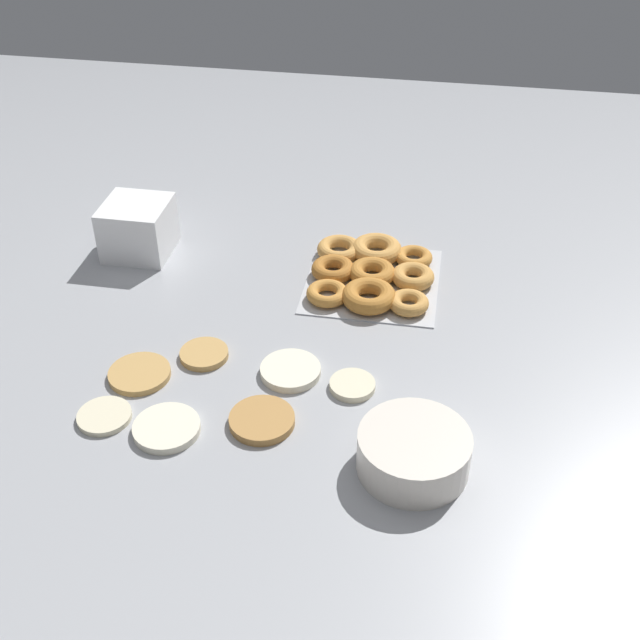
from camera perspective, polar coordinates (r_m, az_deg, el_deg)
ground_plane at (r=1.51m, az=-3.46°, el=-2.75°), size 3.00×3.00×0.00m
pancake_0 at (r=1.37m, az=-4.15°, el=-7.12°), size 0.11×0.11×0.02m
pancake_1 at (r=1.50m, az=-12.71°, el=-3.75°), size 0.11×0.11×0.01m
pancake_2 at (r=1.47m, az=-2.11°, el=-3.62°), size 0.11×0.11×0.02m
pancake_3 at (r=1.38m, az=-10.85°, el=-7.56°), size 0.11×0.11×0.01m
pancake_4 at (r=1.44m, az=2.32°, el=-4.66°), size 0.08×0.08×0.01m
pancake_5 at (r=1.52m, az=-8.24°, el=-2.42°), size 0.09×0.09×0.01m
pancake_6 at (r=1.43m, az=-15.08°, el=-6.62°), size 0.09×0.09×0.01m
donut_tray at (r=1.71m, az=3.61°, el=3.34°), size 0.28×0.29×0.04m
batter_bowl at (r=1.29m, az=6.68°, el=-9.31°), size 0.18×0.18×0.07m
container_stack at (r=1.83m, az=-12.81°, el=6.40°), size 0.14×0.14×0.12m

